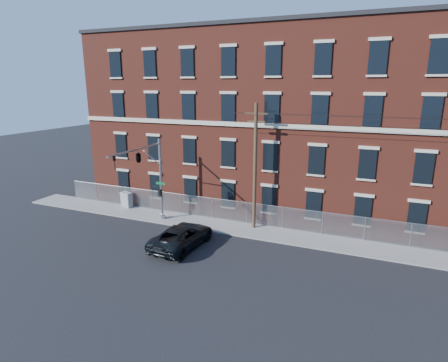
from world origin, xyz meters
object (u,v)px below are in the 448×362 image
utility_pole_near (255,165)px  pickup_truck (182,236)px  utility_cabinet (127,200)px  traffic_signal_mast (144,165)px

utility_pole_near → pickup_truck: utility_pole_near is taller
pickup_truck → utility_cabinet: pickup_truck is taller
utility_pole_near → utility_cabinet: utility_pole_near is taller
traffic_signal_mast → pickup_truck: (4.25, -1.88, -4.59)m
traffic_signal_mast → utility_cabinet: traffic_signal_mast is taller
pickup_truck → traffic_signal_mast: bearing=-19.8°
traffic_signal_mast → utility_pole_near: utility_pole_near is taller
utility_pole_near → pickup_truck: bearing=-125.3°
utility_cabinet → pickup_truck: bearing=-16.4°
utility_pole_near → utility_cabinet: (-12.85, 0.34, -4.51)m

